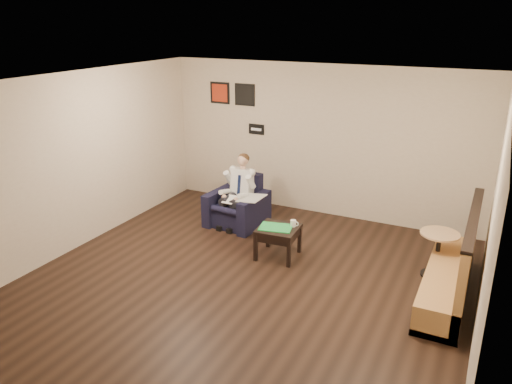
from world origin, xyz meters
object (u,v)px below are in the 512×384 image
at_px(seated_man, 233,194).
at_px(green_folder, 276,227).
at_px(side_table, 278,242).
at_px(coffee_mug, 293,223).
at_px(banquette, 450,255).
at_px(smartphone, 285,224).
at_px(armchair, 237,201).
at_px(cafe_table, 437,255).

height_order(seated_man, green_folder, seated_man).
distance_m(side_table, green_folder, 0.26).
distance_m(coffee_mug, banquette, 2.32).
xyz_separation_m(smartphone, banquette, (2.46, -0.22, 0.09)).
bearing_deg(smartphone, banquette, 0.97).
bearing_deg(seated_man, armchair, 90.00).
bearing_deg(side_table, smartphone, 76.59).
xyz_separation_m(seated_man, coffee_mug, (1.39, -0.59, -0.06)).
height_order(armchair, green_folder, armchair).
distance_m(armchair, green_folder, 1.45).
bearing_deg(side_table, armchair, 144.41).
relative_size(armchair, banquette, 0.40).
distance_m(green_folder, smartphone, 0.22).
distance_m(side_table, smartphone, 0.31).
bearing_deg(green_folder, side_table, 37.64).
xyz_separation_m(armchair, seated_man, (-0.01, -0.12, 0.16)).
distance_m(armchair, cafe_table, 3.52).
relative_size(side_table, banquette, 0.26).
height_order(green_folder, banquette, banquette).
distance_m(green_folder, banquette, 2.54).
relative_size(seated_man, banquette, 0.53).
bearing_deg(side_table, cafe_table, 10.87).
relative_size(seated_man, cafe_table, 1.78).
height_order(armchair, seated_man, seated_man).
relative_size(armchair, green_folder, 1.86).
xyz_separation_m(coffee_mug, cafe_table, (2.12, 0.30, -0.20)).
xyz_separation_m(green_folder, cafe_table, (2.34, 0.47, -0.16)).
bearing_deg(green_folder, armchair, 142.92).
bearing_deg(seated_man, side_table, -26.98).
height_order(side_table, cafe_table, cafe_table).
bearing_deg(banquette, armchair, 166.43).
distance_m(seated_man, coffee_mug, 1.51).
bearing_deg(cafe_table, seated_man, 175.23).
distance_m(side_table, cafe_table, 2.35).
bearing_deg(coffee_mug, green_folder, -142.36).
distance_m(banquette, cafe_table, 0.58).
bearing_deg(cafe_table, banquette, -67.84).
bearing_deg(smartphone, side_table, -97.35).
relative_size(coffee_mug, smartphone, 0.68).
bearing_deg(green_folder, seated_man, 146.95).
bearing_deg(coffee_mug, cafe_table, 8.00).
xyz_separation_m(seated_man, green_folder, (1.17, -0.76, -0.11)).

